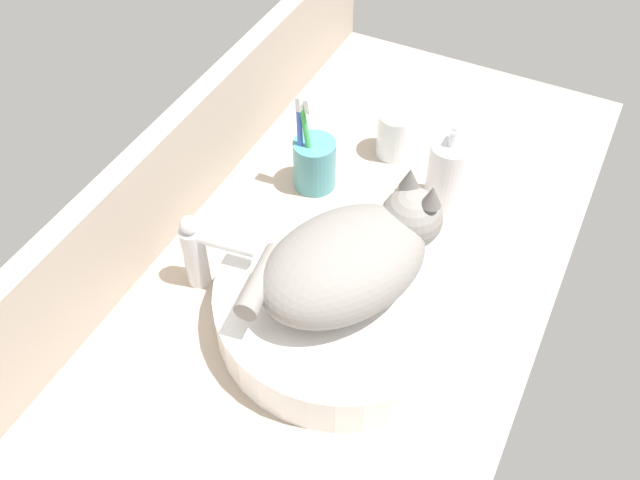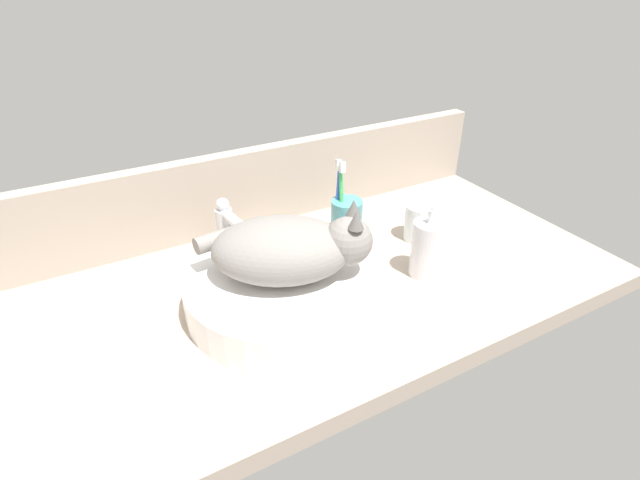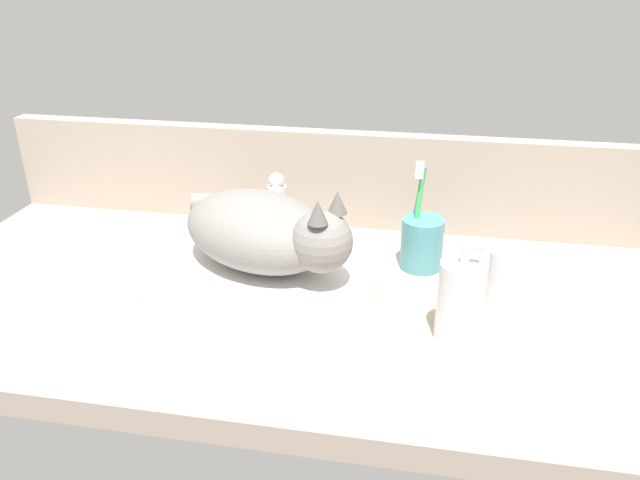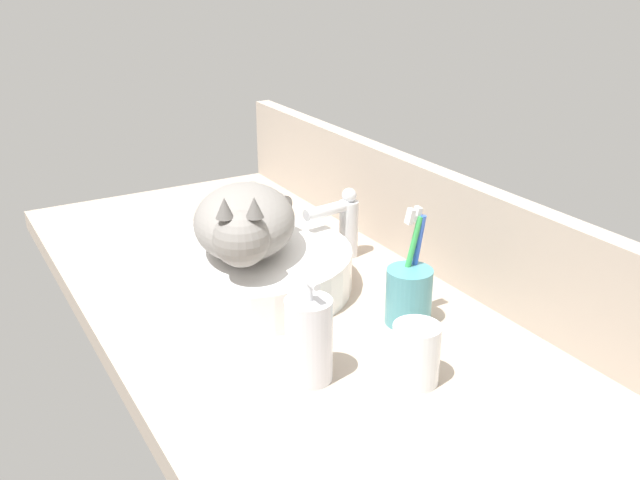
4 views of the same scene
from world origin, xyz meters
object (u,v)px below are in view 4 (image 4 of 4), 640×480
(cat, at_px, (245,222))
(toothbrush_cup, at_px, (409,294))
(sink_basin, at_px, (247,269))
(soap_dispenser, at_px, (309,339))
(faucet, at_px, (344,221))
(water_glass, at_px, (416,357))

(cat, relative_size, toothbrush_cup, 1.60)
(sink_basin, distance_m, soap_dispenser, 0.31)
(faucet, relative_size, toothbrush_cup, 0.73)
(cat, xyz_separation_m, water_glass, (0.37, 0.08, -0.09))
(faucet, bearing_deg, sink_basin, -82.66)
(sink_basin, distance_m, faucet, 0.22)
(sink_basin, bearing_deg, toothbrush_cup, 34.76)
(cat, distance_m, faucet, 0.23)
(toothbrush_cup, bearing_deg, faucet, 169.76)
(soap_dispenser, relative_size, water_glass, 1.80)
(sink_basin, relative_size, faucet, 2.68)
(water_glass, bearing_deg, toothbrush_cup, 146.49)
(soap_dispenser, xyz_separation_m, toothbrush_cup, (-0.06, 0.21, -0.01))
(sink_basin, height_order, cat, cat)
(toothbrush_cup, bearing_deg, cat, -142.91)
(soap_dispenser, bearing_deg, cat, 171.96)
(water_glass, bearing_deg, faucet, 160.98)
(sink_basin, distance_m, toothbrush_cup, 0.29)
(sink_basin, distance_m, water_glass, 0.39)
(sink_basin, height_order, faucet, faucet)
(sink_basin, height_order, soap_dispenser, soap_dispenser)
(faucet, bearing_deg, cat, -79.66)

